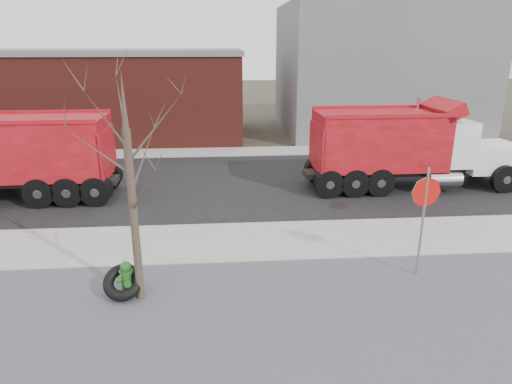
{
  "coord_description": "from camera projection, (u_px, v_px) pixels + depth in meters",
  "views": [
    {
      "loc": [
        -1.25,
        -12.13,
        5.72
      ],
      "look_at": [
        -0.23,
        0.88,
        1.4
      ],
      "focal_mm": 32.0,
      "sensor_mm": 36.0,
      "label": 1
    }
  ],
  "objects": [
    {
      "name": "road",
      "position": [
        251.0,
        183.0,
        19.33
      ],
      "size": [
        60.0,
        9.4,
        0.02
      ],
      "primitive_type": "cube",
      "color": "black",
      "rests_on": "ground"
    },
    {
      "name": "building_grey",
      "position": [
        376.0,
        69.0,
        29.82
      ],
      "size": [
        12.0,
        10.0,
        8.0
      ],
      "color": "slate",
      "rests_on": "ground"
    },
    {
      "name": "dump_truck_red_b",
      "position": [
        9.0,
        153.0,
        16.81
      ],
      "size": [
        8.33,
        2.47,
        3.52
      ],
      "rotation": [
        0.0,
        0.0,
        3.15
      ],
      "color": "black",
      "rests_on": "ground"
    },
    {
      "name": "building_brick",
      "position": [
        76.0,
        94.0,
        27.88
      ],
      "size": [
        20.2,
        8.2,
        5.3
      ],
      "color": "maroon",
      "rests_on": "ground"
    },
    {
      "name": "truck_tire",
      "position": [
        123.0,
        282.0,
        10.58
      ],
      "size": [
        0.93,
        0.88,
        0.78
      ],
      "color": "black",
      "rests_on": "ground"
    },
    {
      "name": "fire_hydrant",
      "position": [
        127.0,
        281.0,
        10.64
      ],
      "size": [
        0.52,
        0.5,
        0.91
      ],
      "rotation": [
        0.0,
        0.0,
        0.27
      ],
      "color": "#2C6727",
      "rests_on": "ground"
    },
    {
      "name": "ground",
      "position": [
        266.0,
        246.0,
        13.37
      ],
      "size": [
        120.0,
        120.0,
        0.0
      ],
      "primitive_type": "plane",
      "color": "#383328",
      "rests_on": "ground"
    },
    {
      "name": "gravel_verge",
      "position": [
        282.0,
        313.0,
        10.06
      ],
      "size": [
        60.0,
        5.0,
        0.03
      ],
      "primitive_type": "cube",
      "color": "slate",
      "rests_on": "ground"
    },
    {
      "name": "stop_sign",
      "position": [
        425.0,
        204.0,
        11.16
      ],
      "size": [
        0.77,
        0.14,
        2.86
      ],
      "rotation": [
        0.0,
        0.0,
        -0.25
      ],
      "color": "gray",
      "rests_on": "ground"
    },
    {
      "name": "bare_tree",
      "position": [
        129.0,
        162.0,
        9.64
      ],
      "size": [
        3.2,
        3.2,
        5.2
      ],
      "color": "#382D23",
      "rests_on": "ground"
    },
    {
      "name": "dump_truck_red_a",
      "position": [
        405.0,
        144.0,
        18.24
      ],
      "size": [
        8.73,
        2.52,
        3.53
      ],
      "rotation": [
        0.0,
        0.0,
        0.01
      ],
      "color": "black",
      "rests_on": "ground"
    },
    {
      "name": "curb",
      "position": [
        261.0,
        225.0,
        14.82
      ],
      "size": [
        60.0,
        0.15,
        0.11
      ],
      "primitive_type": "cube",
      "color": "#9E9B93",
      "rests_on": "ground"
    },
    {
      "name": "sidewalk",
      "position": [
        265.0,
        242.0,
        13.6
      ],
      "size": [
        60.0,
        2.5,
        0.06
      ],
      "primitive_type": "cube",
      "color": "#9E9B93",
      "rests_on": "ground"
    },
    {
      "name": "far_sidewalk",
      "position": [
        244.0,
        152.0,
        24.72
      ],
      "size": [
        60.0,
        2.0,
        0.06
      ],
      "primitive_type": "cube",
      "color": "#9E9B93",
      "rests_on": "ground"
    }
  ]
}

